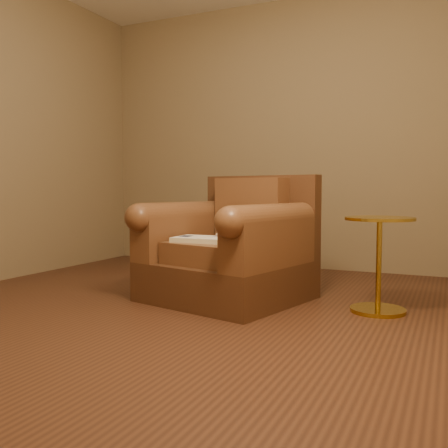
% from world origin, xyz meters
% --- Properties ---
extents(floor, '(4.00, 4.00, 0.00)m').
position_xyz_m(floor, '(0.00, 0.00, 0.00)').
color(floor, '#4F2C1B').
rests_on(floor, ground).
extents(room, '(4.02, 4.02, 2.71)m').
position_xyz_m(room, '(0.00, 0.00, 1.71)').
color(room, '#897454').
rests_on(room, ground).
extents(armchair, '(1.20, 1.17, 0.90)m').
position_xyz_m(armchair, '(0.12, 0.38, 0.35)').
color(armchair, '#4E2D1A').
rests_on(armchair, floor).
extents(teddy_bear, '(0.19, 0.21, 0.25)m').
position_xyz_m(teddy_bear, '(0.08, 0.48, 0.53)').
color(teddy_bear, '#CAAD8D').
rests_on(teddy_bear, armchair).
extents(guidebook, '(0.45, 0.28, 0.04)m').
position_xyz_m(guidebook, '(0.03, 0.17, 0.45)').
color(guidebook, beige).
rests_on(guidebook, armchair).
extents(side_table, '(0.44, 0.44, 0.62)m').
position_xyz_m(side_table, '(1.16, 0.40, 0.33)').
color(side_table, gold).
rests_on(side_table, floor).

